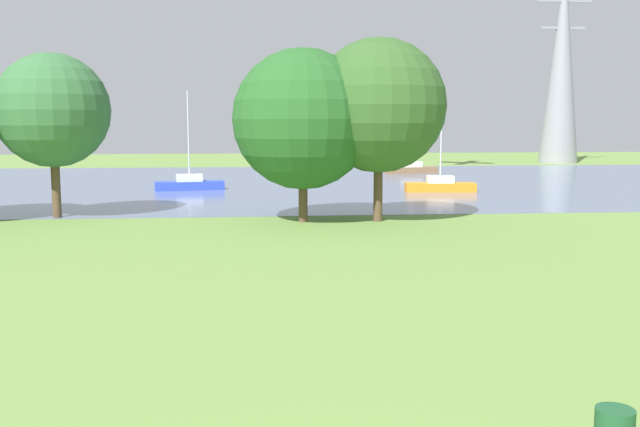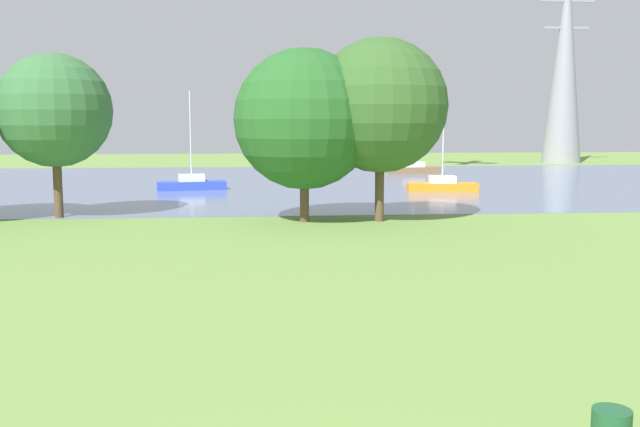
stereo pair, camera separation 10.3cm
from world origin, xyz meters
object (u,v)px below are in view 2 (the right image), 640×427
sailboat_blue (192,183)px  tree_west_far (304,119)px  sailboat_brown (414,169)px  tree_east_near (54,111)px  sailboat_orange (442,185)px  tree_mid_shore (380,106)px  electricity_pylon (565,62)px

sailboat_blue → tree_west_far: 18.85m
sailboat_brown → sailboat_blue: 23.98m
sailboat_brown → tree_east_near: bearing=-130.9°
sailboat_brown → sailboat_orange: bearing=-96.1°
sailboat_brown → tree_east_near: size_ratio=0.75×
sailboat_brown → tree_west_far: size_ratio=0.74×
tree_mid_shore → electricity_pylon: bearing=57.7°
tree_east_near → tree_mid_shore: tree_mid_shore is taller
tree_west_far → tree_mid_shore: (3.67, -0.10, 0.65)m
sailboat_orange → electricity_pylon: 41.16m
tree_east_near → tree_mid_shore: (16.03, -2.80, 0.22)m
sailboat_orange → electricity_pylon: (22.62, 32.56, 11.07)m
tree_east_near → tree_mid_shore: 16.28m
sailboat_blue → electricity_pylon: bearing=36.5°
tree_west_far → sailboat_brown: bearing=68.4°
sailboat_brown → tree_mid_shore: 32.95m
sailboat_blue → tree_west_far: (6.90, -16.96, 4.51)m
electricity_pylon → tree_east_near: bearing=-136.0°
sailboat_brown → tree_west_far: (-12.35, -31.27, 4.52)m
sailboat_orange → electricity_pylon: bearing=55.2°
sailboat_blue → tree_mid_shore: 20.72m
tree_east_near → tree_west_far: 12.66m
tree_mid_shore → electricity_pylon: 55.50m
sailboat_brown → tree_east_near: (-24.71, -28.57, 4.95)m
tree_east_near → electricity_pylon: 63.49m
tree_west_far → tree_mid_shore: size_ratio=0.94×
sailboat_blue → electricity_pylon: electricity_pylon is taller
tree_east_near → electricity_pylon: size_ratio=0.36×
sailboat_brown → tree_mid_shore: (-8.68, -31.36, 5.17)m
sailboat_blue → tree_west_far: size_ratio=0.83×
sailboat_blue → tree_east_near: size_ratio=0.84×
sailboat_orange → sailboat_blue: sailboat_blue is taller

